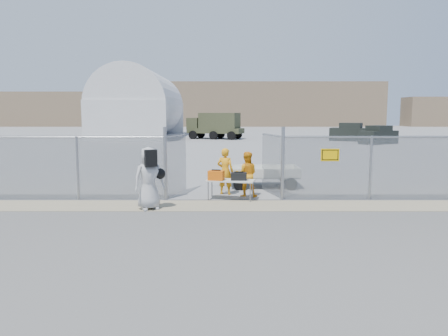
{
  "coord_description": "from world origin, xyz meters",
  "views": [
    {
      "loc": [
        0.01,
        -12.75,
        3.0
      ],
      "look_at": [
        0.0,
        2.0,
        1.1
      ],
      "focal_mm": 35.0,
      "sensor_mm": 36.0,
      "label": 1
    }
  ],
  "objects_px": {
    "security_worker_right": "(247,174)",
    "visitor": "(149,178)",
    "folding_table": "(231,190)",
    "security_worker_left": "(225,171)",
    "utility_trailer": "(263,176)"
  },
  "relations": [
    {
      "from": "folding_table",
      "to": "security_worker_left",
      "type": "distance_m",
      "value": 1.08
    },
    {
      "from": "security_worker_left",
      "to": "utility_trailer",
      "type": "distance_m",
      "value": 2.28
    },
    {
      "from": "folding_table",
      "to": "security_worker_right",
      "type": "distance_m",
      "value": 0.91
    },
    {
      "from": "security_worker_left",
      "to": "utility_trailer",
      "type": "height_order",
      "value": "security_worker_left"
    },
    {
      "from": "utility_trailer",
      "to": "security_worker_left",
      "type": "bearing_deg",
      "value": -133.41
    },
    {
      "from": "folding_table",
      "to": "security_worker_left",
      "type": "height_order",
      "value": "security_worker_left"
    },
    {
      "from": "security_worker_right",
      "to": "folding_table",
      "type": "bearing_deg",
      "value": 46.79
    },
    {
      "from": "security_worker_right",
      "to": "visitor",
      "type": "xyz_separation_m",
      "value": [
        -3.1,
        -2.03,
        0.16
      ]
    },
    {
      "from": "utility_trailer",
      "to": "security_worker_right",
      "type": "bearing_deg",
      "value": -111.19
    },
    {
      "from": "folding_table",
      "to": "visitor",
      "type": "height_order",
      "value": "visitor"
    },
    {
      "from": "visitor",
      "to": "folding_table",
      "type": "bearing_deg",
      "value": 4.2
    },
    {
      "from": "visitor",
      "to": "security_worker_left",
      "type": "bearing_deg",
      "value": 19.54
    },
    {
      "from": "security_worker_right",
      "to": "security_worker_left",
      "type": "bearing_deg",
      "value": -24.22
    },
    {
      "from": "visitor",
      "to": "utility_trailer",
      "type": "height_order",
      "value": "visitor"
    },
    {
      "from": "security_worker_right",
      "to": "visitor",
      "type": "height_order",
      "value": "visitor"
    }
  ]
}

